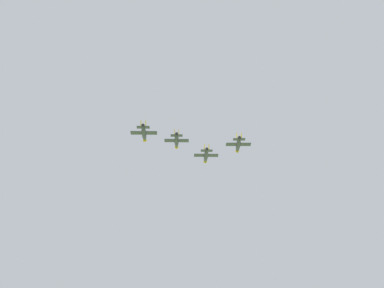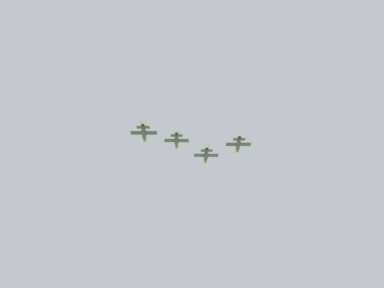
% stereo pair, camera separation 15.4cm
% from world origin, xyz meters
% --- Properties ---
extents(jet_lead, '(14.56, 9.66, 3.24)m').
position_xyz_m(jet_lead, '(-1.91, 5.60, 133.38)').
color(jet_lead, '#2D3338').
extents(jet_left_wingman, '(14.06, 9.32, 3.12)m').
position_xyz_m(jet_left_wingman, '(14.86, 0.61, 134.05)').
color(jet_left_wingman, '#2D3338').
extents(jet_right_wingman, '(14.45, 9.53, 3.19)m').
position_xyz_m(jet_right_wingman, '(5.71, 21.35, 132.73)').
color(jet_right_wingman, '#2D3338').
extents(jet_left_outer, '(14.45, 9.57, 3.21)m').
position_xyz_m(jet_left_outer, '(31.64, -4.38, 131.48)').
color(jet_left_outer, '#2D3338').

